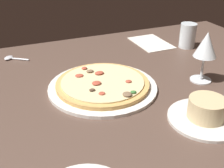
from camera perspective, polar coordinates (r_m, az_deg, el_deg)
name	(u,v)px	position (r cm, az deg, el deg)	size (l,w,h in cm)	color
dining_table	(122,103)	(83.63, 1.96, -3.91)	(150.00, 110.00, 4.00)	brown
pizza_main	(103,85)	(86.75, -1.88, -0.20)	(33.06, 33.06, 3.40)	silver
ramekin_on_saucer	(206,112)	(75.80, 18.25, -5.40)	(18.91, 18.91, 6.09)	silver
wine_glass_far	(206,47)	(91.83, 18.25, 7.07)	(7.08, 7.08, 16.11)	silver
water_glass	(187,37)	(122.03, 14.84, 9.03)	(6.48, 6.48, 9.89)	silver
paper_menu	(151,43)	(124.81, 7.78, 8.15)	(13.05, 19.48, 0.30)	silver
spoon	(11,58)	(113.84, -19.48, 4.90)	(9.23, 7.52, 1.00)	silver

